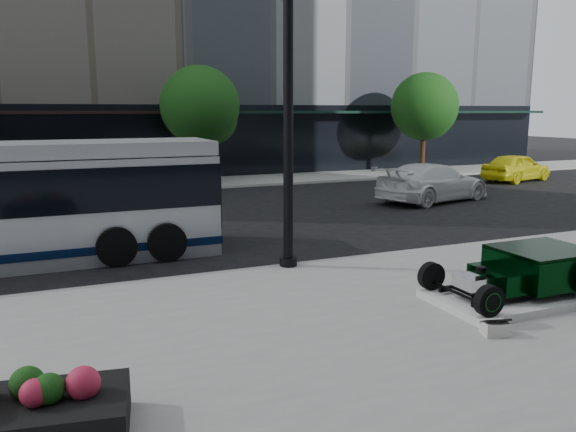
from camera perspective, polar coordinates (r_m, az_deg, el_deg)
name	(u,v)px	position (r m, az deg, el deg)	size (l,w,h in m)	color
ground	(285,247)	(15.44, -0.33, -3.13)	(120.00, 120.00, 0.00)	black
sidewalk_far	(178,184)	(28.66, -11.14, 3.20)	(70.00, 4.00, 0.12)	gray
street_trees	(203,109)	(27.79, -8.67, 10.71)	(29.80, 3.80, 5.70)	black
display_plinth	(518,296)	(11.69, 22.34, -7.49)	(3.40, 1.80, 0.15)	silver
hot_rod	(533,268)	(11.79, 23.66, -4.90)	(3.22, 2.00, 0.81)	black
info_plaque	(495,327)	(9.79, 20.30, -10.56)	(0.47, 0.40, 0.31)	silver
lamppost	(288,115)	(12.65, 0.03, 10.25)	(0.41, 0.41, 7.50)	black
flower_planter	(19,418)	(7.11, -25.64, -17.99)	(2.44, 1.50, 0.74)	black
white_sedan	(433,182)	(23.83, 14.50, 3.33)	(2.20, 5.40, 1.57)	white
yellow_taxi	(516,167)	(32.07, 22.19, 4.61)	(1.75, 4.34, 1.48)	yellow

